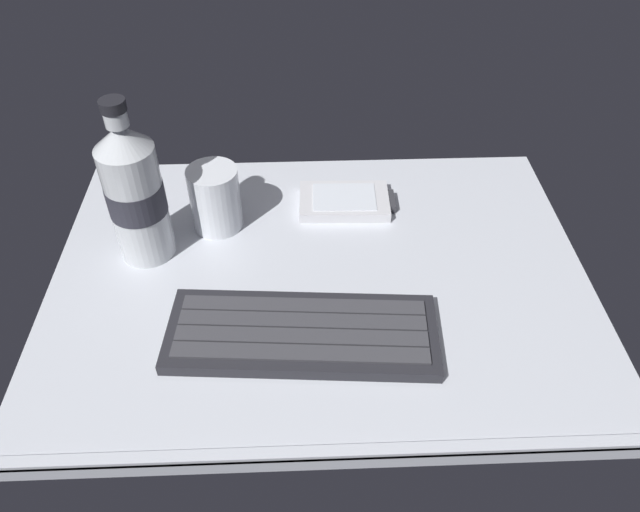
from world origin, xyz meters
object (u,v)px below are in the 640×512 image
(juice_cup, at_px, (215,201))
(water_bottle, at_px, (135,193))
(keyboard, at_px, (302,333))
(handheld_device, at_px, (345,201))

(juice_cup, distance_m, water_bottle, 0.11)
(keyboard, height_order, water_bottle, water_bottle)
(handheld_device, bearing_deg, juice_cup, -168.68)
(water_bottle, bearing_deg, keyboard, -38.07)
(handheld_device, distance_m, water_bottle, 0.28)
(juice_cup, bearing_deg, handheld_device, 11.32)
(handheld_device, bearing_deg, water_bottle, -161.90)
(handheld_device, height_order, juice_cup, juice_cup)
(keyboard, xyz_separation_m, juice_cup, (-0.11, 0.20, 0.03))
(keyboard, xyz_separation_m, water_bottle, (-0.19, 0.15, 0.08))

